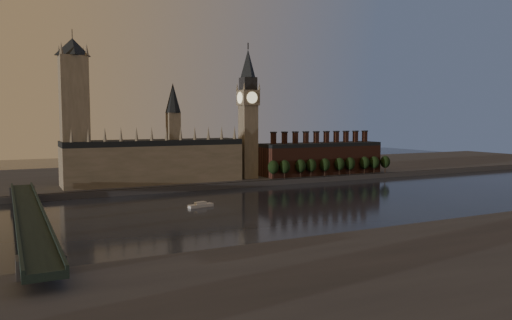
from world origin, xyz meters
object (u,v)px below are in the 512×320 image
Objects in this scene: victoria_tower at (74,108)px; river_boat at (201,205)px; westminster_bridge at (29,217)px; big_ben at (248,112)px.

victoria_tower is 121.79m from river_boat.
victoria_tower is 0.54× the size of westminster_bridge.
big_ben is at bearing 34.33° from westminster_bridge.
westminster_bridge reaches higher than river_boat.
victoria_tower is 6.75× the size of river_boat.
westminster_bridge is at bearing -174.24° from river_boat.
big_ben is (130.00, -5.00, -2.26)m from victoria_tower.
victoria_tower is 130.12m from big_ben.
victoria_tower is 1.01× the size of big_ben.
victoria_tower is at bearing 177.80° from big_ben.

